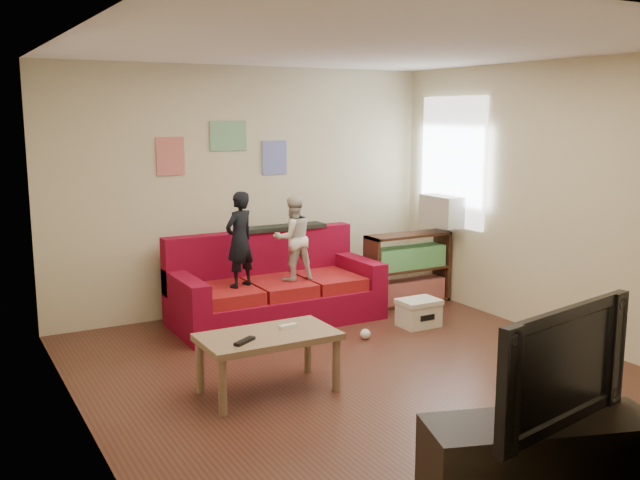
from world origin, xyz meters
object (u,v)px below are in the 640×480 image
child_b (293,238)px  television (546,363)px  sofa (274,291)px  tv_stand (541,462)px  child_a (240,240)px  coffee_table (268,342)px  bookshelf (407,272)px  file_box (419,313)px

child_b → television: child_b is taller
sofa → television: (-0.25, -4.04, 0.52)m
tv_stand → child_a: bearing=111.4°
child_a → television: (0.20, -3.87, -0.11)m
coffee_table → sofa: bearing=63.4°
coffee_table → television: 2.37m
coffee_table → tv_stand: tv_stand is taller
bookshelf → file_box: bearing=-118.3°
sofa → file_box: size_ratio=5.27×
tv_stand → bookshelf: bearing=82.4°
child_b → file_box: size_ratio=2.17×
file_box → tv_stand: 3.43m
tv_stand → child_b: bearing=102.5°
television → bookshelf: bearing=52.7°
bookshelf → tv_stand: bookshelf is taller
coffee_table → bookshelf: 3.04m
bookshelf → tv_stand: 4.34m
sofa → file_box: sofa is taller
child_a → tv_stand: 3.93m
child_a → television: child_a is taller
bookshelf → sofa: bearing=175.1°
child_a → coffee_table: bearing=50.7°
bookshelf → coffee_table: bearing=-147.0°
file_box → coffee_table: bearing=-158.0°
sofa → child_a: 0.79m
coffee_table → file_box: coffee_table is taller
child_a → coffee_table: (-0.45, -1.63, -0.53)m
coffee_table → file_box: (2.12, 0.86, -0.27)m
sofa → bookshelf: bearing=-4.9°
bookshelf → television: television is taller
tv_stand → file_box: bearing=83.0°
child_b → coffee_table: size_ratio=0.84×
child_b → coffee_table: child_b is taller
file_box → child_a: bearing=155.4°
bookshelf → television: (-1.90, -3.90, 0.47)m
child_b → file_box: bearing=145.8°
file_box → tv_stand: size_ratio=0.31×
sofa → coffee_table: bearing=-116.6°
television → child_a: bearing=81.7°
sofa → bookshelf: sofa is taller
sofa → television: 4.08m
tv_stand → television: size_ratio=1.13×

